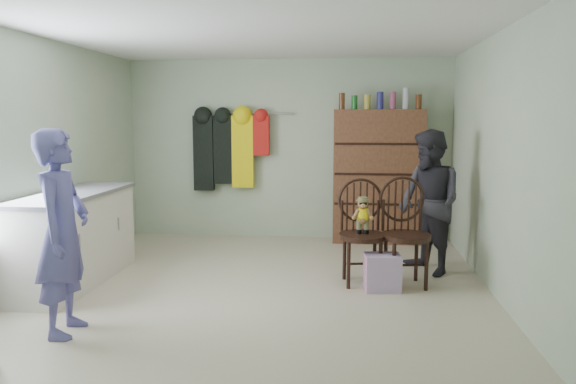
# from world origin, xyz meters

# --- Properties ---
(ground_plane) EXTENTS (5.00, 5.00, 0.00)m
(ground_plane) POSITION_xyz_m (0.00, 0.00, 0.00)
(ground_plane) COLOR beige
(ground_plane) RESTS_ON ground
(room_walls) EXTENTS (5.00, 5.00, 5.00)m
(room_walls) POSITION_xyz_m (0.00, 0.53, 1.58)
(room_walls) COLOR #B5C4A4
(room_walls) RESTS_ON ground
(counter) EXTENTS (0.64, 1.86, 0.94)m
(counter) POSITION_xyz_m (-1.95, 0.00, 0.47)
(counter) COLOR silver
(counter) RESTS_ON ground
(chair_front) EXTENTS (0.53, 0.53, 1.07)m
(chair_front) POSITION_xyz_m (0.99, 0.34, 0.60)
(chair_front) COLOR black
(chair_front) RESTS_ON ground
(chair_far) EXTENTS (0.57, 0.57, 1.10)m
(chair_far) POSITION_xyz_m (1.42, 0.32, 0.59)
(chair_far) COLOR black
(chair_far) RESTS_ON ground
(striped_bag) EXTENTS (0.37, 0.30, 0.36)m
(striped_bag) POSITION_xyz_m (1.19, 0.09, 0.18)
(striped_bag) COLOR pink
(striped_bag) RESTS_ON ground
(person_left) EXTENTS (0.44, 0.62, 1.61)m
(person_left) POSITION_xyz_m (-1.35, -1.29, 0.80)
(person_left) COLOR #514E8F
(person_left) RESTS_ON ground
(person_right) EXTENTS (0.88, 0.95, 1.57)m
(person_right) POSITION_xyz_m (1.73, 0.77, 0.78)
(person_right) COLOR #2D2B33
(person_right) RESTS_ON ground
(dresser) EXTENTS (1.20, 0.39, 2.08)m
(dresser) POSITION_xyz_m (1.25, 2.30, 0.91)
(dresser) COLOR brown
(dresser) RESTS_ON ground
(coat_rack) EXTENTS (1.42, 0.12, 1.09)m
(coat_rack) POSITION_xyz_m (-0.83, 2.38, 1.25)
(coat_rack) COLOR #99999E
(coat_rack) RESTS_ON ground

